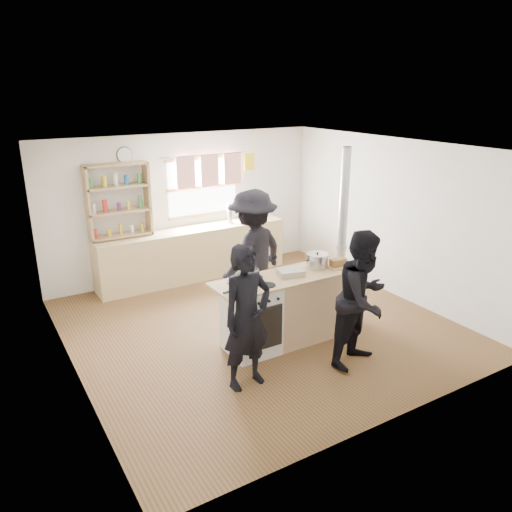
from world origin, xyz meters
name	(u,v)px	position (x,y,z in m)	size (l,w,h in m)	color
ground	(259,326)	(0.00, 0.00, -0.01)	(5.00, 5.00, 0.01)	brown
back_counter	(193,253)	(0.00, 2.22, 0.45)	(3.40, 0.55, 0.90)	#CFB67D
shelving_unit	(118,200)	(-1.20, 2.34, 1.51)	(1.00, 0.28, 1.20)	tan
thermos	(230,214)	(0.74, 2.22, 1.07)	(0.10, 0.10, 0.33)	silver
cooking_island	(290,308)	(0.14, -0.55, 0.47)	(1.97, 0.64, 0.93)	white
skillet_greens	(245,287)	(-0.59, -0.67, 0.96)	(0.27, 0.27, 0.05)	black
roast_tray	(291,272)	(0.14, -0.55, 0.97)	(0.37, 0.32, 0.07)	silver
stockpot_stove	(251,274)	(-0.38, -0.42, 1.00)	(0.20, 0.20, 0.17)	#B0B0B3
stockpot_counter	(317,261)	(0.60, -0.51, 1.03)	(0.30, 0.30, 0.22)	#B6B6B8
bread_board	(338,264)	(0.85, -0.64, 0.98)	(0.29, 0.22, 0.12)	tan
flue_heater	(339,280)	(1.05, -0.46, 0.64)	(0.35, 0.35, 2.50)	black
person_near_left	(247,318)	(-0.87, -1.17, 0.83)	(0.61, 0.40, 1.66)	black
person_near_right	(363,299)	(0.56, -1.46, 0.84)	(0.82, 0.64, 1.68)	black
person_far	(253,254)	(0.12, 0.38, 0.94)	(1.22, 0.70, 1.89)	black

